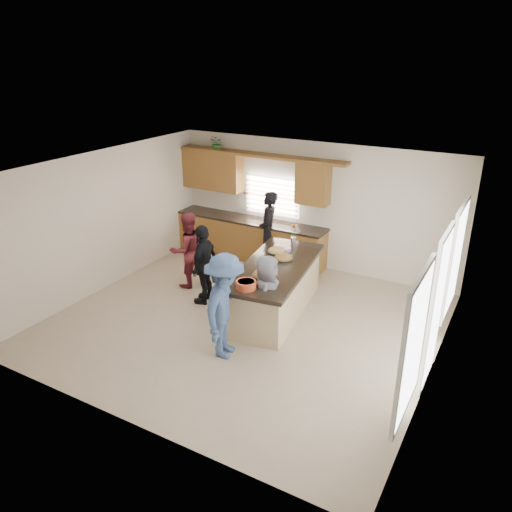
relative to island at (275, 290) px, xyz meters
The scene contains 18 objects.
floor 0.83m from the island, 115.14° to the right, with size 6.50×6.50×0.00m, color #C0AC8E.
room_shell 1.61m from the island, 115.14° to the right, with size 6.52×6.02×2.81m.
back_cabinetry 2.78m from the island, 130.04° to the left, with size 4.08×0.66×2.46m.
right_wall_glazing 3.15m from the island, 14.69° to the right, with size 0.06×4.00×2.25m.
island is the anchor object (origin of this frame).
platter_front 0.73m from the island, 84.31° to the right, with size 0.46×0.46×0.18m.
platter_mid 0.61m from the island, 89.61° to the left, with size 0.38×0.38×0.15m.
platter_back 0.82m from the island, 115.13° to the left, with size 0.37×0.37×0.15m.
salad_bowl 1.22m from the island, 89.35° to the right, with size 0.34×0.34×0.13m.
clear_cup 1.10m from the island, 70.42° to the right, with size 0.09×0.09×0.09m, color white.
plate_stack 0.91m from the island, 102.72° to the left, with size 0.24×0.24×0.06m, color #C593D7.
flower_vase 1.30m from the island, 97.67° to the left, with size 0.14×0.14×0.44m.
potted_plant 4.04m from the island, 140.49° to the left, with size 0.32×0.28×0.36m, color #2F762F.
woman_left_back 2.19m from the island, 121.43° to the left, with size 0.63×0.41×1.73m, color black.
woman_left_mid 2.11m from the island, behind, with size 0.77×0.60×1.59m, color maroon.
woman_left_front 1.45m from the island, 168.11° to the right, with size 0.92×0.38×1.57m, color black.
woman_right_back 1.69m from the island, 91.30° to the right, with size 1.12×0.65×1.74m, color #3D5787.
woman_right_front 0.86m from the island, 72.44° to the right, with size 0.71×0.46×1.46m, color slate.
Camera 1 is at (4.04, -6.77, 4.58)m, focal length 35.00 mm.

